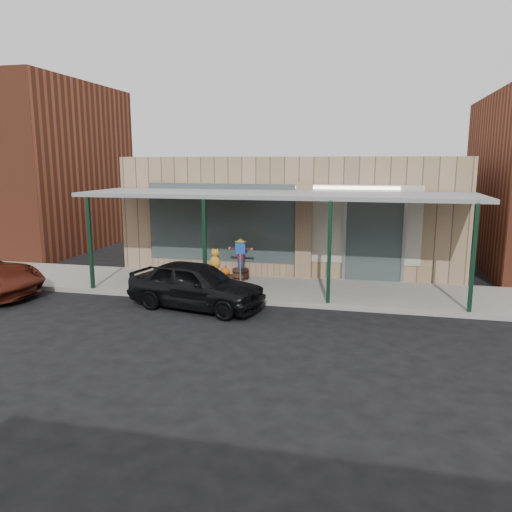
% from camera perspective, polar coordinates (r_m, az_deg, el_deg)
% --- Properties ---
extents(ground, '(120.00, 120.00, 0.00)m').
position_cam_1_polar(ground, '(12.46, -1.04, -8.20)').
color(ground, black).
rests_on(ground, ground).
extents(sidewalk, '(40.00, 3.20, 0.15)m').
position_cam_1_polar(sidewalk, '(15.81, 2.14, -3.79)').
color(sidewalk, gray).
rests_on(sidewalk, ground).
extents(storefront, '(12.00, 6.25, 4.20)m').
position_cam_1_polar(storefront, '(19.89, 4.68, 5.10)').
color(storefront, tan).
rests_on(storefront, ground).
extents(awning, '(12.00, 3.00, 3.04)m').
position_cam_1_polar(awning, '(15.29, 2.19, 6.87)').
color(awning, gray).
rests_on(awning, ground).
extents(block_buildings_near, '(61.00, 8.00, 8.00)m').
position_cam_1_polar(block_buildings_near, '(20.64, 10.78, 9.81)').
color(block_buildings_near, brown).
rests_on(block_buildings_near, ground).
extents(barrel_scarecrow, '(0.85, 0.59, 1.40)m').
position_cam_1_polar(barrel_scarecrow, '(16.69, -1.77, -1.08)').
color(barrel_scarecrow, '#4B2A1E').
rests_on(barrel_scarecrow, sidewalk).
extents(barrel_pumpkin, '(0.67, 0.67, 0.68)m').
position_cam_1_polar(barrel_pumpkin, '(15.71, -3.51, -2.72)').
color(barrel_pumpkin, '#4B2A1E').
rests_on(barrel_pumpkin, sidewalk).
extents(handicap_sign, '(0.31, 0.07, 1.52)m').
position_cam_1_polar(handicap_sign, '(14.79, -1.81, -0.62)').
color(handicap_sign, gray).
rests_on(handicap_sign, sidewalk).
extents(parked_sedan, '(4.15, 2.34, 1.58)m').
position_cam_1_polar(parked_sedan, '(14.01, -6.85, -3.27)').
color(parked_sedan, black).
rests_on(parked_sedan, ground).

